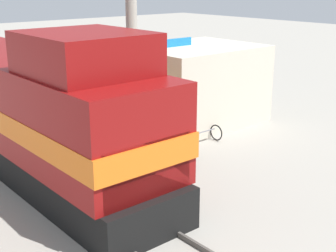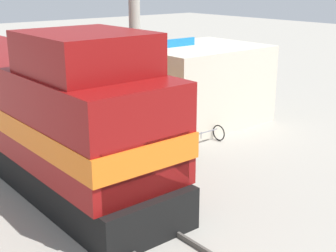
# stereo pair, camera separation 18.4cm
# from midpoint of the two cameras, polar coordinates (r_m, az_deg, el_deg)

# --- Properties ---
(ground_plane) EXTENTS (120.00, 120.00, 0.00)m
(ground_plane) POSITION_cam_midpoint_polar(r_m,az_deg,el_deg) (16.24, -13.48, -6.62)
(ground_plane) COLOR gray
(rail_near) EXTENTS (0.08, 33.42, 0.15)m
(rail_near) POSITION_cam_midpoint_polar(r_m,az_deg,el_deg) (15.93, -15.80, -6.99)
(rail_near) COLOR #4C4742
(rail_near) RESTS_ON ground_plane
(rail_far) EXTENTS (0.08, 33.42, 0.15)m
(rail_far) POSITION_cam_midpoint_polar(r_m,az_deg,el_deg) (16.51, -11.29, -5.77)
(rail_far) COLOR #4C4742
(rail_far) RESTS_ON ground_plane
(locomotive) EXTENTS (3.24, 15.45, 5.14)m
(locomotive) POSITION_cam_midpoint_polar(r_m,az_deg,el_deg) (17.27, -17.08, 2.21)
(locomotive) COLOR black
(locomotive) RESTS_ON ground_plane
(utility_pole) EXTENTS (1.80, 0.48, 10.00)m
(utility_pole) POSITION_cam_midpoint_polar(r_m,az_deg,el_deg) (20.24, -4.76, 13.29)
(utility_pole) COLOR #9E998E
(utility_pole) RESTS_ON ground_plane
(vendor_umbrella) EXTENTS (1.98, 1.98, 2.48)m
(vendor_umbrella) POSITION_cam_midpoint_polar(r_m,az_deg,el_deg) (17.83, -4.67, 3.64)
(vendor_umbrella) COLOR #4C4C4C
(vendor_umbrella) RESTS_ON ground_plane
(billboard_sign) EXTENTS (1.83, 0.12, 3.96)m
(billboard_sign) POSITION_cam_midpoint_polar(r_m,az_deg,el_deg) (21.46, 0.70, 7.90)
(billboard_sign) COLOR #595959
(billboard_sign) RESTS_ON ground_plane
(shrub_cluster) EXTENTS (1.12, 1.12, 1.12)m
(shrub_cluster) POSITION_cam_midpoint_polar(r_m,az_deg,el_deg) (18.20, -2.68, -1.58)
(shrub_cluster) COLOR #388C38
(shrub_cluster) RESTS_ON ground_plane
(person_bystander) EXTENTS (0.34, 0.34, 1.74)m
(person_bystander) POSITION_cam_midpoint_polar(r_m,az_deg,el_deg) (18.65, -0.07, 0.16)
(person_bystander) COLOR #2D3347
(person_bystander) RESTS_ON ground_plane
(bicycle) EXTENTS (1.57, 0.69, 0.68)m
(bicycle) POSITION_cam_midpoint_polar(r_m,az_deg,el_deg) (19.20, 4.05, -1.24)
(bicycle) COLOR black
(bicycle) RESTS_ON ground_plane
(building_block_distant) EXTENTS (5.79, 4.57, 3.60)m
(building_block_distant) POSITION_cam_midpoint_polar(r_m,az_deg,el_deg) (21.95, 3.04, 5.07)
(building_block_distant) COLOR beige
(building_block_distant) RESTS_ON ground_plane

